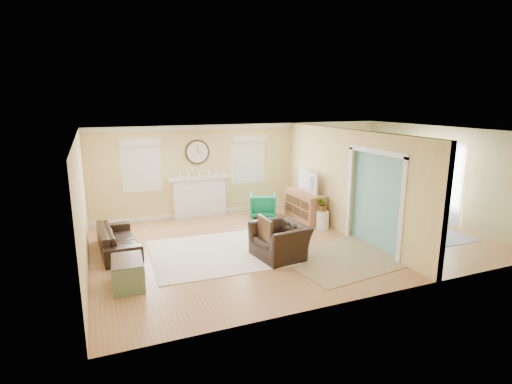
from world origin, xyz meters
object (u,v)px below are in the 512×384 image
(sofa, at_px, (118,239))
(credenza, at_px, (305,206))
(dining_table, at_px, (395,216))
(eames_chair, at_px, (280,241))
(green_chair, at_px, (263,205))

(sofa, height_order, credenza, credenza)
(sofa, height_order, dining_table, dining_table)
(sofa, height_order, eames_chair, eames_chair)
(eames_chair, relative_size, green_chair, 1.50)
(eames_chair, height_order, credenza, credenza)
(eames_chair, height_order, green_chair, eames_chair)
(sofa, xyz_separation_m, credenza, (4.98, 0.57, 0.12))
(sofa, height_order, green_chair, green_chair)
(credenza, bearing_deg, dining_table, -40.86)
(eames_chair, xyz_separation_m, dining_table, (3.63, 0.63, -0.03))
(sofa, bearing_deg, credenza, -86.89)
(sofa, relative_size, dining_table, 1.03)
(sofa, xyz_separation_m, green_chair, (4.04, 1.33, 0.05))
(green_chair, bearing_deg, sofa, 40.74)
(dining_table, bearing_deg, green_chair, 55.75)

